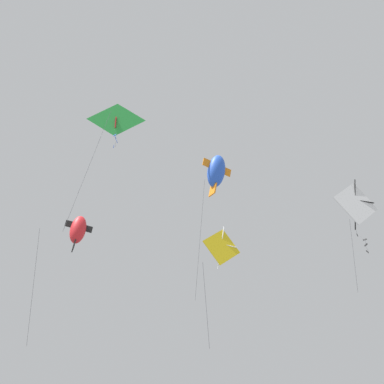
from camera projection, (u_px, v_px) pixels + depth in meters
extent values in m
cube|color=yellow|center=(221.00, 247.00, 18.80)|extent=(1.12, 1.36, 1.70)
cylinder|color=white|center=(221.00, 247.00, 18.82)|extent=(0.55, 0.31, 1.92)
cylinder|color=white|center=(221.00, 244.00, 18.90)|extent=(1.00, 1.03, 0.04)
cylinder|color=#47474C|center=(206.00, 303.00, 17.16)|extent=(0.31, 1.05, 3.10)
pyramid|color=green|center=(116.00, 120.00, 23.39)|extent=(2.18, 1.57, 1.28)
cube|color=red|center=(116.00, 124.00, 23.43)|extent=(0.39, 0.66, 0.78)
cube|color=red|center=(117.00, 111.00, 23.64)|extent=(0.52, 0.34, 0.15)
cylinder|color=#47474C|center=(115.00, 133.00, 22.97)|extent=(0.01, 0.04, 0.31)
cube|color=blue|center=(115.00, 135.00, 22.86)|extent=(0.17, 0.04, 0.06)
cylinder|color=#47474C|center=(115.00, 136.00, 22.72)|extent=(0.02, 0.12, 0.32)
cube|color=blue|center=(116.00, 138.00, 22.58)|extent=(0.09, 0.16, 0.06)
cylinder|color=#47474C|center=(116.00, 140.00, 22.46)|extent=(0.05, 0.10, 0.32)
cube|color=blue|center=(117.00, 141.00, 22.35)|extent=(0.09, 0.16, 0.06)
cylinder|color=#47474C|center=(115.00, 144.00, 22.25)|extent=(0.01, 0.15, 0.32)
cube|color=blue|center=(114.00, 146.00, 22.16)|extent=(0.14, 0.13, 0.06)
cylinder|color=#47474C|center=(90.00, 165.00, 20.17)|extent=(1.63, 0.62, 6.83)
cube|color=white|center=(356.00, 203.00, 20.86)|extent=(1.69, 1.64, 2.25)
cylinder|color=black|center=(355.00, 204.00, 20.89)|extent=(0.83, 0.55, 2.53)
cylinder|color=black|center=(355.00, 200.00, 20.99)|extent=(1.50, 1.20, 0.05)
cylinder|color=#47474C|center=(357.00, 232.00, 20.06)|extent=(0.02, 0.05, 0.33)
cube|color=black|center=(357.00, 235.00, 19.95)|extent=(0.04, 0.17, 0.06)
cylinder|color=#47474C|center=(361.00, 237.00, 19.80)|extent=(0.05, 0.24, 0.33)
cube|color=black|center=(365.00, 240.00, 19.66)|extent=(0.17, 0.02, 0.06)
cylinder|color=#47474C|center=(365.00, 242.00, 19.52)|extent=(0.07, 0.04, 0.33)
cube|color=black|center=(366.00, 245.00, 19.39)|extent=(0.15, 0.12, 0.06)
cylinder|color=#47474C|center=(367.00, 248.00, 19.29)|extent=(0.06, 0.06, 0.33)
cube|color=black|center=(367.00, 252.00, 19.19)|extent=(0.08, 0.17, 0.06)
cylinder|color=#47474C|center=(354.00, 254.00, 18.99)|extent=(0.68, 0.88, 3.04)
ellipsoid|color=blue|center=(216.00, 171.00, 24.56)|extent=(1.79, 1.64, 2.16)
cube|color=orange|center=(209.00, 164.00, 24.51)|extent=(0.57, 0.71, 0.43)
cube|color=orange|center=(225.00, 171.00, 24.85)|extent=(0.57, 0.71, 0.43)
cube|color=orange|center=(213.00, 190.00, 24.01)|extent=(0.71, 0.50, 0.80)
sphere|color=black|center=(210.00, 162.00, 25.09)|extent=(0.25, 0.24, 0.20)
sphere|color=black|center=(219.00, 166.00, 25.27)|extent=(0.25, 0.24, 0.20)
cylinder|color=#47474C|center=(200.00, 234.00, 21.38)|extent=(1.08, 0.98, 6.38)
ellipsoid|color=red|center=(78.00, 230.00, 24.49)|extent=(1.31, 1.29, 1.80)
cube|color=black|center=(71.00, 224.00, 24.50)|extent=(0.48, 0.53, 0.38)
cube|color=black|center=(87.00, 229.00, 24.72)|extent=(0.48, 0.53, 0.38)
cube|color=black|center=(74.00, 246.00, 23.88)|extent=(0.51, 0.45, 0.62)
sphere|color=black|center=(75.00, 223.00, 25.00)|extent=(0.20, 0.20, 0.15)
sphere|color=black|center=(83.00, 225.00, 25.12)|extent=(0.20, 0.20, 0.15)
cylinder|color=#47474C|center=(33.00, 285.00, 21.99)|extent=(1.39, 2.57, 4.79)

